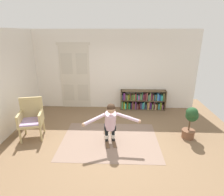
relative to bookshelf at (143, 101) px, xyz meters
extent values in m
plane|color=brown|center=(-1.06, -2.39, -0.34)|extent=(7.20, 7.20, 0.00)
cube|color=silver|center=(-1.06, 0.21, 1.11)|extent=(6.00, 0.10, 2.90)
cube|color=silver|center=(-4.06, -1.99, 1.11)|extent=(0.10, 6.00, 2.90)
cube|color=beige|center=(-2.83, 0.16, 0.84)|extent=(0.55, 0.04, 2.35)
cube|color=beige|center=(-2.83, 0.14, 1.36)|extent=(0.41, 0.01, 0.76)
cube|color=beige|center=(-2.83, 0.14, 0.25)|extent=(0.41, 0.01, 0.64)
cube|color=beige|center=(-2.28, 0.16, 0.84)|extent=(0.55, 0.04, 2.35)
cube|color=beige|center=(-2.28, 0.14, 1.36)|extent=(0.41, 0.01, 0.76)
cube|color=beige|center=(-2.28, 0.14, 0.25)|extent=(0.41, 0.01, 0.64)
cube|color=beige|center=(-2.55, 0.16, 2.06)|extent=(1.22, 0.04, 0.10)
cube|color=#836A5B|center=(-1.14, -2.26, -0.33)|extent=(2.59, 1.95, 0.01)
cube|color=brown|center=(-0.82, 0.00, 0.04)|extent=(0.04, 0.30, 0.74)
cube|color=brown|center=(0.83, 0.00, 0.04)|extent=(0.04, 0.30, 0.74)
cube|color=brown|center=(0.01, 0.00, -0.33)|extent=(1.65, 0.30, 0.02)
cube|color=brown|center=(0.01, 0.00, 0.04)|extent=(1.65, 0.30, 0.02)
cube|color=brown|center=(0.01, 0.00, 0.40)|extent=(1.65, 0.30, 0.02)
cube|color=#56B864|center=(-0.77, 0.01, -0.18)|extent=(0.05, 0.19, 0.27)
cube|color=gold|center=(-0.70, -0.01, -0.19)|extent=(0.04, 0.17, 0.26)
cube|color=#3CD1AA|center=(-0.64, 0.00, -0.21)|extent=(0.05, 0.18, 0.21)
cube|color=brown|center=(-0.57, 0.00, -0.17)|extent=(0.05, 0.16, 0.28)
cube|color=#268043|center=(-0.50, 0.00, -0.20)|extent=(0.06, 0.23, 0.24)
cube|color=#36204F|center=(-0.43, 0.01, -0.20)|extent=(0.03, 0.21, 0.24)
cube|color=brown|center=(-0.38, -0.01, -0.17)|extent=(0.05, 0.21, 0.29)
cube|color=brown|center=(-0.32, 0.01, -0.21)|extent=(0.05, 0.21, 0.22)
cube|color=#6A3673|center=(-0.27, -0.01, -0.17)|extent=(0.04, 0.22, 0.29)
cube|color=brown|center=(-0.20, -0.01, -0.22)|extent=(0.06, 0.23, 0.20)
cube|color=#511E17|center=(-0.13, -0.01, -0.20)|extent=(0.04, 0.21, 0.23)
cube|color=#47467A|center=(-0.06, 0.01, -0.20)|extent=(0.07, 0.20, 0.24)
cube|color=#3BAEC2|center=(0.02, 0.00, -0.20)|extent=(0.05, 0.15, 0.24)
cube|color=#57AF8F|center=(0.06, 0.01, -0.17)|extent=(0.04, 0.16, 0.29)
cube|color=#343953|center=(0.13, -0.01, -0.22)|extent=(0.05, 0.19, 0.19)
cube|color=#CFB358|center=(0.20, -0.01, -0.18)|extent=(0.05, 0.21, 0.28)
cube|color=#B2696E|center=(0.25, 0.02, -0.17)|extent=(0.07, 0.15, 0.30)
cube|color=#54248A|center=(0.32, 0.00, -0.20)|extent=(0.04, 0.14, 0.24)
cube|color=#86C354|center=(0.38, 0.00, -0.22)|extent=(0.03, 0.23, 0.19)
cube|color=brown|center=(0.42, 0.02, -0.17)|extent=(0.04, 0.20, 0.30)
cube|color=tan|center=(0.48, -0.01, -0.21)|extent=(0.05, 0.21, 0.21)
cube|color=#A27329|center=(0.55, 0.02, -0.22)|extent=(0.03, 0.17, 0.18)
cube|color=teal|center=(0.62, -0.01, -0.21)|extent=(0.06, 0.14, 0.22)
cube|color=#8DAC2B|center=(0.68, -0.01, -0.18)|extent=(0.03, 0.24, 0.26)
cube|color=#8E4F70|center=(0.74, 0.00, -0.22)|extent=(0.04, 0.24, 0.20)
cube|color=#495B77|center=(-0.77, 0.02, 0.14)|extent=(0.06, 0.14, 0.20)
cube|color=purple|center=(-0.71, 0.00, 0.18)|extent=(0.04, 0.20, 0.27)
cube|color=brown|center=(-0.65, -0.02, 0.16)|extent=(0.04, 0.18, 0.22)
cube|color=#8AA864|center=(-0.60, 0.01, 0.14)|extent=(0.04, 0.23, 0.19)
cube|color=#9D9727|center=(-0.54, 0.01, 0.14)|extent=(0.04, 0.17, 0.18)
cube|color=#53631D|center=(-0.50, -0.01, 0.16)|extent=(0.05, 0.14, 0.24)
cube|color=#BD3667|center=(-0.45, 0.02, 0.15)|extent=(0.03, 0.15, 0.21)
cube|color=#2B6723|center=(-0.41, 0.00, 0.15)|extent=(0.04, 0.23, 0.21)
cube|color=#C07F4E|center=(-0.37, 0.02, 0.15)|extent=(0.04, 0.22, 0.21)
cube|color=#67C956|center=(-0.33, -0.01, 0.15)|extent=(0.03, 0.20, 0.21)
cube|color=#964544|center=(-0.27, 0.00, 0.17)|extent=(0.07, 0.19, 0.25)
cube|color=teal|center=(-0.20, 0.02, 0.14)|extent=(0.03, 0.19, 0.18)
cube|color=#AF5FAC|center=(-0.16, 0.00, 0.14)|extent=(0.05, 0.18, 0.19)
cube|color=#648C4D|center=(-0.09, 0.02, 0.16)|extent=(0.05, 0.19, 0.23)
cube|color=teal|center=(-0.03, 0.02, 0.19)|extent=(0.04, 0.15, 0.30)
cube|color=brown|center=(0.02, -0.02, 0.16)|extent=(0.04, 0.15, 0.23)
cube|color=#A73451|center=(0.07, 0.02, 0.17)|extent=(0.03, 0.19, 0.25)
cube|color=#8F5248|center=(0.14, 0.00, 0.19)|extent=(0.05, 0.22, 0.30)
cube|color=#5C9777|center=(0.21, -0.01, 0.15)|extent=(0.04, 0.22, 0.21)
cube|color=olive|center=(0.26, -0.01, 0.19)|extent=(0.05, 0.23, 0.29)
cube|color=#C33A92|center=(0.32, 0.02, 0.17)|extent=(0.03, 0.15, 0.25)
cube|color=#846045|center=(0.37, -0.01, 0.15)|extent=(0.05, 0.18, 0.21)
cube|color=#215D7E|center=(0.44, -0.01, 0.16)|extent=(0.04, 0.21, 0.24)
cube|color=#9A9041|center=(0.49, 0.02, 0.14)|extent=(0.04, 0.16, 0.20)
cube|color=#3D8DCD|center=(0.54, 0.00, 0.18)|extent=(0.05, 0.23, 0.28)
cube|color=#234BAB|center=(0.60, 0.00, 0.15)|extent=(0.06, 0.20, 0.22)
cube|color=#236A9A|center=(0.65, -0.01, 0.14)|extent=(0.03, 0.21, 0.20)
cube|color=#33D0B8|center=(0.69, -0.02, 0.14)|extent=(0.05, 0.22, 0.19)
cube|color=#646637|center=(0.76, -0.01, 0.19)|extent=(0.07, 0.20, 0.29)
cylinder|color=tan|center=(-3.48, -2.49, -0.13)|extent=(0.06, 0.06, 0.42)
cylinder|color=tan|center=(-2.97, -2.37, -0.13)|extent=(0.06, 0.06, 0.42)
cylinder|color=tan|center=(-3.60, -1.99, -0.13)|extent=(0.06, 0.06, 0.42)
cylinder|color=tan|center=(-3.09, -1.87, -0.13)|extent=(0.06, 0.06, 0.42)
cube|color=tan|center=(-3.28, -2.18, 0.11)|extent=(0.72, 0.72, 0.06)
cube|color=#B095C7|center=(-3.28, -2.18, 0.16)|extent=(0.65, 0.65, 0.04)
cube|color=tan|center=(-3.35, -1.92, 0.46)|extent=(0.60, 0.20, 0.60)
cube|color=tan|center=(-3.55, -2.24, 0.28)|extent=(0.19, 0.56, 0.28)
cube|color=tan|center=(-3.02, -2.12, 0.28)|extent=(0.19, 0.56, 0.28)
cylinder|color=brown|center=(1.03, -2.04, -0.22)|extent=(0.33, 0.33, 0.24)
cylinder|color=brown|center=(1.03, -2.04, -0.12)|extent=(0.35, 0.35, 0.04)
cylinder|color=#4C3823|center=(1.03, -2.04, 0.08)|extent=(0.04, 0.04, 0.36)
sphere|color=#204724|center=(1.00, -2.08, 0.46)|extent=(0.25, 0.25, 0.25)
sphere|color=#204724|center=(1.08, -1.99, 0.32)|extent=(0.34, 0.34, 0.34)
sphere|color=#204724|center=(1.02, -2.13, 0.46)|extent=(0.29, 0.29, 0.29)
cube|color=brown|center=(-1.23, -2.27, -0.32)|extent=(0.21, 0.76, 0.01)
cube|color=brown|center=(-1.28, -1.93, -0.29)|extent=(0.11, 0.13, 0.06)
cube|color=black|center=(-1.22, -2.29, -0.30)|extent=(0.10, 0.13, 0.04)
cube|color=brown|center=(-1.05, -2.24, -0.32)|extent=(0.21, 0.76, 0.01)
cube|color=brown|center=(-1.11, -1.90, -0.29)|extent=(0.11, 0.13, 0.06)
cube|color=black|center=(-1.04, -2.26, -0.30)|extent=(0.10, 0.13, 0.04)
cylinder|color=white|center=(-1.23, -2.27, -0.21)|extent=(0.13, 0.13, 0.10)
cylinder|color=black|center=(-1.23, -2.27, -0.01)|extent=(0.10, 0.10, 0.30)
cylinder|color=black|center=(-1.22, -2.30, 0.08)|extent=(0.13, 0.13, 0.22)
cylinder|color=white|center=(-1.05, -2.24, -0.21)|extent=(0.13, 0.13, 0.10)
cylinder|color=black|center=(-1.05, -2.24, -0.01)|extent=(0.10, 0.10, 0.30)
cylinder|color=black|center=(-1.04, -2.27, 0.08)|extent=(0.13, 0.13, 0.22)
cube|color=black|center=(-1.13, -2.29, 0.08)|extent=(0.33, 0.23, 0.14)
cylinder|color=silver|center=(-1.12, -2.38, 0.32)|extent=(0.35, 0.49, 0.59)
sphere|color=tan|center=(-1.09, -2.53, 0.69)|extent=(0.23, 0.23, 0.20)
sphere|color=#382619|center=(-1.09, -2.52, 0.73)|extent=(0.24, 0.24, 0.21)
cylinder|color=silver|center=(-1.49, -2.64, 0.47)|extent=(0.54, 0.37, 0.21)
sphere|color=tan|center=(-1.73, -2.79, 0.41)|extent=(0.10, 0.10, 0.09)
cylinder|color=silver|center=(-0.68, -2.51, 0.47)|extent=(0.59, 0.21, 0.21)
sphere|color=tan|center=(-0.40, -2.57, 0.41)|extent=(0.10, 0.10, 0.09)
camera|label=1|loc=(-0.91, -6.72, 2.46)|focal=30.24mm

